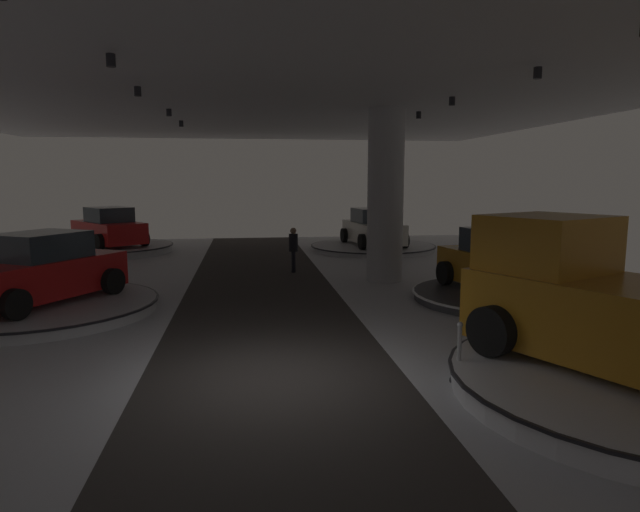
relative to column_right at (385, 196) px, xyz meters
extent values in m
cube|color=silver|center=(-4.05, -8.34, -2.77)|extent=(24.00, 44.00, 0.05)
cube|color=#383330|center=(-4.05, -8.34, -2.75)|extent=(4.40, 44.00, 0.01)
cube|color=silver|center=(-4.05, -8.34, 2.80)|extent=(24.00, 44.00, 0.10)
cylinder|color=black|center=(-6.73, -6.79, 2.57)|extent=(0.16, 0.16, 0.22)
cylinder|color=black|center=(-6.92, -3.42, 2.57)|extent=(0.16, 0.16, 0.22)
cylinder|color=black|center=(-6.74, 0.60, 2.57)|extent=(0.16, 0.16, 0.22)
cylinder|color=black|center=(-6.76, 3.97, 2.57)|extent=(0.16, 0.16, 0.22)
cylinder|color=black|center=(1.20, -6.77, 2.57)|extent=(0.16, 0.16, 0.22)
cylinder|color=black|center=(0.99, -2.92, 2.57)|extent=(0.16, 0.16, 0.22)
cylinder|color=black|center=(1.10, 0.18, 2.57)|extent=(0.16, 0.16, 0.22)
cylinder|color=black|center=(1.18, 3.68, 2.57)|extent=(0.16, 0.16, 0.22)
cylinder|color=#ADADB2|center=(0.00, 0.00, 0.00)|extent=(1.16, 1.16, 5.50)
cube|color=#B77519|center=(0.64, -8.38, -0.58)|extent=(2.45, 2.36, 1.00)
cube|color=#28333D|center=(0.87, -8.84, -0.58)|extent=(1.61, 0.83, 0.75)
cylinder|color=black|center=(-0.48, -8.75, -1.96)|extent=(0.62, 0.88, 0.84)
cylinder|color=black|center=(1.64, -7.73, -1.96)|extent=(0.62, 0.88, 0.84)
cylinder|color=#B7B7BC|center=(1.44, 7.60, -2.63)|extent=(5.72, 5.72, 0.23)
cylinder|color=black|center=(1.44, 7.60, -2.55)|extent=(5.83, 5.83, 0.05)
cube|color=silver|center=(1.44, 7.60, -1.91)|extent=(2.20, 4.36, 0.90)
cube|color=#2D3842|center=(1.43, 7.75, -1.16)|extent=(1.74, 2.04, 0.70)
cylinder|color=black|center=(2.58, 6.28, -2.18)|extent=(0.29, 0.70, 0.68)
cylinder|color=black|center=(0.59, 6.09, -2.18)|extent=(0.29, 0.70, 0.68)
cylinder|color=black|center=(2.30, 9.12, -2.18)|extent=(0.29, 0.70, 0.68)
cylinder|color=black|center=(0.31, 8.93, -2.18)|extent=(0.29, 0.70, 0.68)
sphere|color=white|center=(2.14, 5.61, -1.80)|extent=(0.18, 0.18, 0.18)
sphere|color=white|center=(1.15, 5.51, -1.80)|extent=(0.18, 0.18, 0.18)
cylinder|color=#B7B7BC|center=(-9.52, -3.16, -2.61)|extent=(5.50, 5.50, 0.29)
cylinder|color=black|center=(-9.52, -3.16, -2.49)|extent=(5.61, 5.61, 0.05)
cube|color=red|center=(-9.52, -3.16, -1.85)|extent=(3.66, 4.54, 0.90)
cube|color=#2D3842|center=(-9.45, -3.03, -1.10)|extent=(2.30, 2.43, 0.70)
cylinder|color=black|center=(-9.37, -4.90, -2.12)|extent=(0.53, 0.70, 0.68)
cylinder|color=black|center=(-7.94, -2.42, -2.12)|extent=(0.53, 0.70, 0.68)
cylinder|color=black|center=(-9.67, -1.43, -2.12)|extent=(0.53, 0.70, 0.68)
cylinder|color=#333338|center=(2.45, -3.39, -2.63)|extent=(4.82, 4.82, 0.24)
cylinder|color=white|center=(2.45, -3.39, -2.54)|extent=(4.91, 4.91, 0.05)
cube|color=#B77519|center=(2.45, -3.39, -1.90)|extent=(2.41, 4.42, 0.90)
cube|color=#2D3842|center=(2.43, -3.24, -1.15)|extent=(1.83, 2.11, 0.70)
cylinder|color=black|center=(3.66, -4.65, -2.17)|extent=(0.32, 0.71, 0.68)
cylinder|color=black|center=(1.68, -4.95, -2.17)|extent=(0.32, 0.71, 0.68)
cylinder|color=black|center=(3.23, -1.83, -2.17)|extent=(0.32, 0.71, 0.68)
cylinder|color=black|center=(1.25, -2.13, -2.17)|extent=(0.32, 0.71, 0.68)
sphere|color=white|center=(3.25, -5.35, -1.79)|extent=(0.18, 0.18, 0.18)
sphere|color=white|center=(2.27, -5.50, -1.79)|extent=(0.18, 0.18, 0.18)
cylinder|color=#B7B7BC|center=(-10.58, 8.26, -2.58)|extent=(5.47, 5.47, 0.35)
cylinder|color=black|center=(-10.58, 8.26, -2.43)|extent=(5.58, 5.58, 0.05)
cube|color=red|center=(-10.58, 8.26, -1.79)|extent=(3.91, 4.46, 0.90)
cube|color=#2D3842|center=(-10.50, 8.14, -1.04)|extent=(2.38, 2.45, 0.70)
cylinder|color=black|center=(-12.23, 8.84, -2.06)|extent=(0.58, 0.68, 0.68)
cylinder|color=black|center=(-10.61, 10.01, -2.06)|extent=(0.58, 0.68, 0.68)
cylinder|color=black|center=(-10.56, 6.52, -2.06)|extent=(0.58, 0.68, 0.68)
cylinder|color=black|center=(-8.94, 7.69, -2.06)|extent=(0.58, 0.68, 0.68)
sphere|color=white|center=(-12.19, 9.64, -1.68)|extent=(0.18, 0.18, 0.18)
sphere|color=white|center=(-11.38, 10.22, -1.68)|extent=(0.18, 0.18, 0.18)
cylinder|color=black|center=(-2.81, 1.88, -2.35)|extent=(0.14, 0.14, 0.80)
cylinder|color=black|center=(-2.79, 2.05, -2.35)|extent=(0.14, 0.14, 0.80)
cylinder|color=black|center=(-2.80, 1.97, -1.69)|extent=(0.32, 0.32, 0.62)
sphere|color=#99755B|center=(-2.80, 1.97, -1.27)|extent=(0.22, 0.22, 0.22)
cylinder|color=#333338|center=(-1.09, -8.90, -2.73)|extent=(0.28, 0.28, 0.04)
cylinder|color=#B2B2B7|center=(-1.09, -8.90, -2.27)|extent=(0.07, 0.07, 0.96)
sphere|color=#B2B2B7|center=(-1.09, -8.90, -1.79)|extent=(0.10, 0.10, 0.10)
camera|label=1|loc=(-4.47, -16.90, 0.52)|focal=30.21mm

